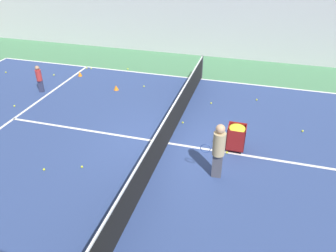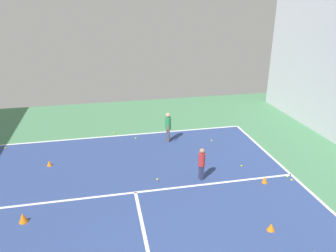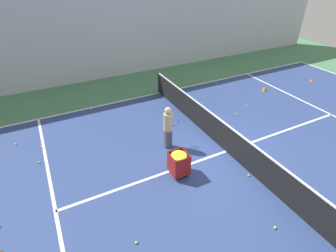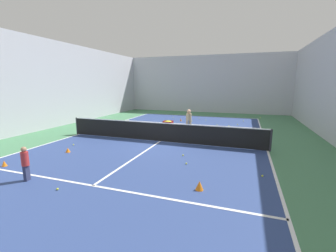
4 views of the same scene
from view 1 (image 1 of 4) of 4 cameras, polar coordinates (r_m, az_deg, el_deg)
name	(u,v)px [view 1 (image 1 of 4)]	position (r m, az deg, el deg)	size (l,w,h in m)	color
ground_plane	(168,143)	(10.69, 0.00, -3.02)	(32.21, 32.21, 0.00)	#477F56
court_playing_area	(168,143)	(10.69, 0.00, -3.02)	(11.22, 21.54, 0.00)	navy
line_sideline_left	(201,79)	(15.54, 5.71, 8.14)	(0.10, 21.54, 0.00)	white
line_service_near	(14,119)	(13.34, -25.30, 1.15)	(11.22, 0.10, 0.00)	white
line_centre_service	(168,143)	(10.68, 0.00, -3.00)	(0.10, 11.85, 0.00)	white
tennis_net	(168,128)	(10.38, 0.00, -0.43)	(11.52, 0.10, 1.09)	#2D2D33
coach_at_net	(219,148)	(8.88, 8.79, -3.77)	(0.35, 0.66, 1.68)	#4C4C56
child_midcourt	(39,77)	(14.92, -21.54, 7.91)	(0.28, 0.28, 1.18)	#2D3351
ball_cart	(237,133)	(10.29, 11.87, -1.25)	(0.57, 0.56, 0.85)	maroon
training_cone_0	(116,88)	(14.49, -9.03, 6.63)	(0.22, 0.22, 0.21)	orange
training_cone_2	(80,74)	(16.33, -15.10, 8.78)	(0.20, 0.20, 0.23)	orange
tennis_ball_0	(54,75)	(16.77, -19.25, 8.39)	(0.07, 0.07, 0.07)	yellow
tennis_ball_2	(183,123)	(11.77, 2.58, 0.61)	(0.07, 0.07, 0.07)	yellow
tennis_ball_4	(128,69)	(16.73, -7.01, 9.85)	(0.07, 0.07, 0.07)	yellow
tennis_ball_7	(14,106)	(14.25, -25.18, 3.18)	(0.07, 0.07, 0.07)	yellow
tennis_ball_9	(144,86)	(14.66, -4.22, 6.92)	(0.07, 0.07, 0.07)	yellow
tennis_ball_12	(87,68)	(17.21, -13.97, 9.77)	(0.07, 0.07, 0.07)	yellow
tennis_ball_17	(211,103)	(13.23, 7.52, 3.98)	(0.07, 0.07, 0.07)	yellow
tennis_ball_18	(303,131)	(12.18, 22.39, -0.80)	(0.07, 0.07, 0.07)	yellow
tennis_ball_19	(257,100)	(13.88, 15.18, 4.44)	(0.07, 0.07, 0.07)	yellow
tennis_ball_21	(227,153)	(10.36, 10.22, -4.57)	(0.07, 0.07, 0.07)	yellow
tennis_ball_22	(91,68)	(17.11, -13.22, 9.75)	(0.07, 0.07, 0.07)	yellow
tennis_ball_23	(6,72)	(18.01, -26.40, 8.38)	(0.07, 0.07, 0.07)	yellow
tennis_ball_24	(44,169)	(10.17, -20.79, -7.09)	(0.07, 0.07, 0.07)	yellow
tennis_ball_28	(82,167)	(9.94, -14.77, -6.88)	(0.07, 0.07, 0.07)	yellow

